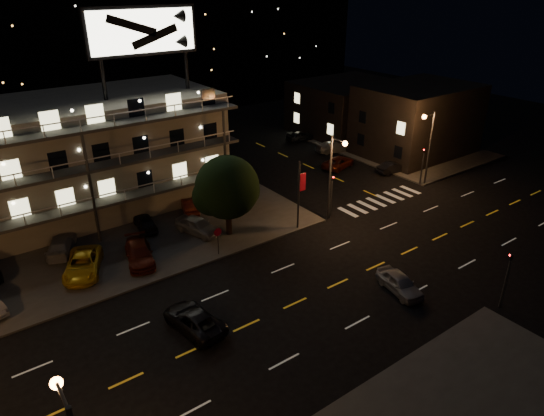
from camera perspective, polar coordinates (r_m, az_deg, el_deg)
ground at (r=35.02m, az=5.32°, el=-9.94°), size 140.00×140.00×0.00m
curb_nw at (r=46.04m, az=-25.66°, el=-3.21°), size 44.00×24.00×0.15m
curb_ne at (r=67.26m, az=13.55°, el=7.34°), size 16.00×24.00×0.15m
motel at (r=48.25m, az=-23.19°, el=5.42°), size 28.00×13.80×18.10m
side_bldg_front at (r=63.72m, az=16.65°, el=9.91°), size 14.06×10.00×8.50m
side_bldg_back at (r=71.53m, az=8.95°, el=11.67°), size 14.06×12.00×7.00m
hill_backdrop at (r=91.23m, az=-28.91°, el=17.08°), size 120.00×25.00×24.00m
streetlight_nc at (r=42.98m, az=7.22°, el=4.47°), size 0.44×1.92×8.00m
streetlight_ne at (r=53.04m, az=17.92°, el=7.52°), size 1.92×0.44×8.00m
signal_nw at (r=44.58m, az=7.03°, el=1.94°), size 0.20×0.27×4.60m
signal_sw at (r=35.67m, az=25.93°, el=-7.08°), size 0.20×0.27×4.60m
signal_ne at (r=53.78m, az=17.32°, el=5.14°), size 0.27×0.20×4.60m
banner_north at (r=41.78m, az=3.23°, el=1.73°), size 0.83×0.16×6.40m
stop_sign at (r=38.56m, az=-6.38°, el=-3.40°), size 0.91×0.11×2.61m
tree at (r=40.42m, az=-5.35°, el=2.21°), size 5.59×5.39×7.04m
lot_car_2 at (r=39.06m, az=-21.36°, el=-6.20°), size 4.30×5.67×1.43m
lot_car_3 at (r=39.19m, az=-15.34°, el=-5.17°), size 3.14×5.16×1.40m
lot_car_4 at (r=42.31m, az=-8.74°, el=-2.05°), size 3.01×4.63×1.47m
lot_car_7 at (r=42.52m, az=-23.55°, el=-4.02°), size 3.51×4.92×1.32m
lot_car_8 at (r=43.94m, az=-14.68°, el=-1.66°), size 2.09×3.99×1.29m
lot_car_9 at (r=46.48m, az=-9.70°, el=0.38°), size 2.50×4.13×1.29m
side_car_0 at (r=57.14m, az=14.05°, el=4.65°), size 4.01×1.94×1.27m
side_car_1 at (r=57.52m, az=7.81°, el=5.34°), size 5.06×3.30×1.29m
side_car_2 at (r=62.85m, az=7.26°, el=7.16°), size 5.02×3.17×1.36m
side_car_3 at (r=66.83m, az=3.36°, el=8.46°), size 4.18×1.91×1.39m
road_car_east at (r=35.86m, az=14.79°, el=-8.53°), size 2.39×4.24×1.36m
road_car_west at (r=31.83m, az=-9.17°, el=-12.84°), size 2.86×5.06×1.34m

